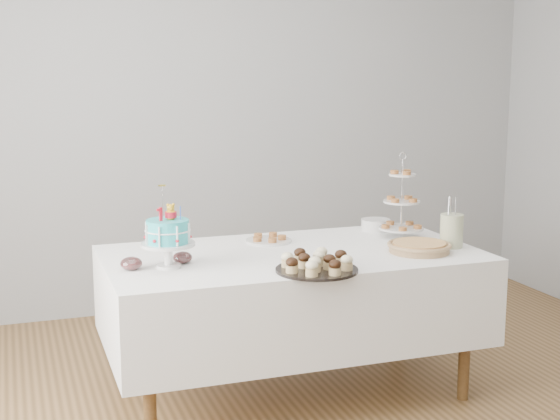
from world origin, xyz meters
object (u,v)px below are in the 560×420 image
object	(u,v)px
table	(292,295)
birthday_cake	(168,245)
pastry_plate	(269,239)
utensil_pitcher	(452,229)
pie	(419,247)
jam_bowl_b	(183,258)
cupcake_tray	(317,262)
plate_stack	(376,225)
tiered_stand	(402,202)
jam_bowl_a	(131,264)

from	to	relation	value
table	birthday_cake	size ratio (longest dim) A/B	4.85
pastry_plate	utensil_pitcher	xyz separation A→B (m)	(0.88, -0.44, 0.08)
table	pie	bearing A→B (deg)	-19.09
jam_bowl_b	cupcake_tray	bearing A→B (deg)	-33.11
birthday_cake	utensil_pitcher	size ratio (longest dim) A/B	1.46
pie	pastry_plate	world-z (taller)	pie
table	plate_stack	xyz separation A→B (m)	(0.66, 0.36, 0.26)
tiered_stand	jam_bowl_a	bearing A→B (deg)	-171.89
pie	utensil_pitcher	bearing A→B (deg)	12.00
utensil_pitcher	table	bearing A→B (deg)	168.51
utensil_pitcher	pie	bearing A→B (deg)	-168.14
table	birthday_cake	world-z (taller)	birthday_cake
tiered_stand	plate_stack	bearing A→B (deg)	101.27
birthday_cake	tiered_stand	size ratio (longest dim) A/B	0.82
birthday_cake	tiered_stand	world-z (taller)	tiered_stand
birthday_cake	pastry_plate	world-z (taller)	birthday_cake
jam_bowl_a	utensil_pitcher	size ratio (longest dim) A/B	0.38
cupcake_tray	jam_bowl_b	size ratio (longest dim) A/B	4.08
table	plate_stack	world-z (taller)	plate_stack
plate_stack	jam_bowl_a	world-z (taller)	plate_stack
table	jam_bowl_b	xyz separation A→B (m)	(-0.58, -0.04, 0.25)
jam_bowl_a	jam_bowl_b	bearing A→B (deg)	10.87
table	plate_stack	distance (m)	0.79
cupcake_tray	utensil_pitcher	bearing A→B (deg)	14.98
cupcake_tray	pastry_plate	bearing A→B (deg)	91.01
table	plate_stack	size ratio (longest dim) A/B	11.22
birthday_cake	jam_bowl_a	bearing A→B (deg)	161.33
birthday_cake	cupcake_tray	xyz separation A→B (m)	(0.64, -0.30, -0.06)
birthday_cake	plate_stack	xyz separation A→B (m)	(1.32, 0.46, -0.07)
jam_bowl_b	utensil_pitcher	distance (m)	1.43
jam_bowl_a	utensil_pitcher	xyz separation A→B (m)	(1.68, -0.08, 0.07)
birthday_cake	jam_bowl_a	xyz separation A→B (m)	(-0.17, 0.02, -0.08)
tiered_stand	jam_bowl_b	bearing A→B (deg)	-172.44
cupcake_tray	jam_bowl_a	world-z (taller)	cupcake_tray
table	tiered_stand	distance (m)	0.83
pie	jam_bowl_b	size ratio (longest dim) A/B	3.47
pie	jam_bowl_b	distance (m)	1.22
cupcake_tray	pastry_plate	world-z (taller)	cupcake_tray
birthday_cake	plate_stack	bearing A→B (deg)	6.36
birthday_cake	pastry_plate	size ratio (longest dim) A/B	1.57
jam_bowl_b	utensil_pitcher	xyz separation A→B (m)	(1.42, -0.13, 0.07)
jam_bowl_b	utensil_pitcher	size ratio (longest dim) A/B	0.35
birthday_cake	jam_bowl_b	bearing A→B (deg)	26.05
birthday_cake	plate_stack	world-z (taller)	birthday_cake
tiered_stand	jam_bowl_b	xyz separation A→B (m)	(-1.29, -0.17, -0.18)
table	pie	distance (m)	0.71
table	pie	size ratio (longest dim) A/B	5.81
pie	tiered_stand	world-z (taller)	tiered_stand
cupcake_tray	tiered_stand	size ratio (longest dim) A/B	0.80
pie	jam_bowl_a	size ratio (longest dim) A/B	3.17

